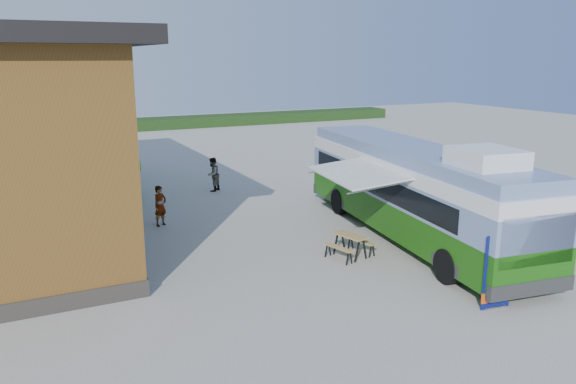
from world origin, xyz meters
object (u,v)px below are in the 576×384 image
bus (412,188)px  slurry_tanker (100,162)px  person_b (213,174)px  banner (497,279)px  picnic_table (350,241)px  person_a (160,206)px

bus → slurry_tanker: (-9.35, 13.35, -0.48)m
bus → person_b: (-4.28, 10.49, -1.06)m
banner → person_b: banner is taller
banner → slurry_tanker: size_ratio=0.32×
picnic_table → person_b: bearing=81.7°
person_a → slurry_tanker: 7.79m
banner → person_b: bearing=106.2°
slurry_tanker → bus: bearing=-71.8°
banner → person_a: (-6.31, 11.67, -0.03)m
banner → person_a: banner is taller
banner → picnic_table: 5.38m
bus → banner: size_ratio=6.35×
slurry_tanker → person_a: bearing=-97.8°
bus → banner: 6.35m
banner → picnic_table: banner is taller
banner → slurry_tanker: (-7.54, 19.34, 0.58)m
banner → person_a: bearing=126.1°
bus → picnic_table: 3.56m
banner → bus: bearing=80.9°
picnic_table → slurry_tanker: slurry_tanker is taller
picnic_table → person_b: person_b is taller
person_a → slurry_tanker: slurry_tanker is taller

